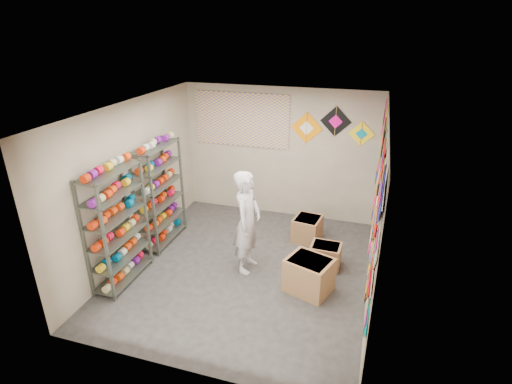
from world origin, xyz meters
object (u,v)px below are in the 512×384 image
(carton_b, at_px, (325,256))
(shelf_rack_back, at_px, (160,195))
(carton_c, at_px, (307,229))
(shopkeeper, at_px, (247,222))
(carton_a, at_px, (309,275))
(shelf_rack_front, at_px, (117,227))

(carton_b, bearing_deg, shelf_rack_back, -177.79)
(carton_b, bearing_deg, carton_c, 121.79)
(shopkeeper, relative_size, carton_c, 3.30)
(carton_c, bearing_deg, carton_b, -51.97)
(shelf_rack_back, bearing_deg, carton_a, -13.90)
(carton_b, bearing_deg, shelf_rack_front, -154.81)
(shopkeeper, height_order, carton_a, shopkeeper)
(shopkeeper, distance_m, carton_b, 1.48)
(shopkeeper, distance_m, carton_a, 1.28)
(shelf_rack_back, relative_size, carton_b, 3.82)
(carton_a, xyz_separation_m, carton_b, (0.16, 0.73, -0.07))
(shelf_rack_back, xyz_separation_m, shopkeeper, (1.81, -0.42, -0.08))
(shelf_rack_front, distance_m, carton_a, 3.04)
(shelf_rack_back, distance_m, carton_c, 2.82)
(shopkeeper, height_order, carton_b, shopkeeper)
(carton_a, distance_m, carton_b, 0.75)
(carton_c, bearing_deg, shelf_rack_front, -132.82)
(shelf_rack_back, height_order, shopkeeper, shelf_rack_back)
(shelf_rack_back, bearing_deg, shopkeeper, -12.95)
(shelf_rack_front, distance_m, carton_c, 3.43)
(carton_a, height_order, carton_c, carton_a)
(shelf_rack_front, relative_size, carton_a, 2.89)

